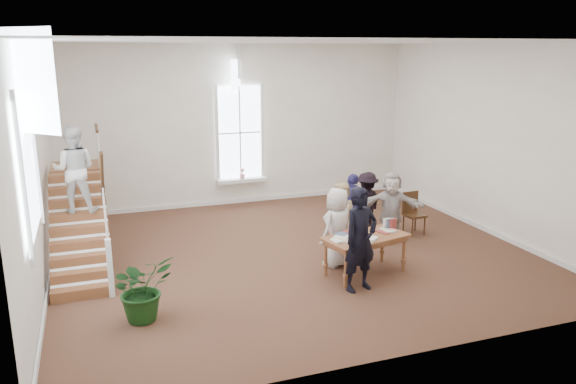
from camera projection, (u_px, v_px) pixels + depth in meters
name	position (u px, v px, depth m)	size (l,w,h in m)	color
ground	(294.00, 254.00, 12.31)	(10.00, 10.00, 0.00)	#4E2B1E
room_shell	(242.00, 190.00, 16.21)	(10.49, 10.00, 10.00)	silver
staircase	(77.00, 191.00, 11.18)	(1.10, 4.10, 2.92)	brown
library_table	(365.00, 240.00, 11.05)	(1.82, 1.20, 0.85)	brown
police_officer	(361.00, 239.00, 10.25)	(0.72, 0.47, 1.96)	black
elderly_woman	(337.00, 227.00, 11.46)	(0.80, 0.52, 1.64)	beige
person_yellow	(340.00, 219.00, 12.02)	(0.79, 0.62, 1.63)	beige
woman_cluster_a	(352.00, 208.00, 12.93)	(0.94, 0.39, 1.60)	navy
woman_cluster_b	(367.00, 203.00, 13.55)	(0.97, 0.56, 1.50)	black
woman_cluster_c	(391.00, 206.00, 13.03)	(1.51, 0.48, 1.63)	beige
floor_plant	(142.00, 288.00, 9.21)	(1.00, 0.87, 1.11)	black
side_chair	(412.00, 210.00, 13.54)	(0.48, 0.48, 1.02)	black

